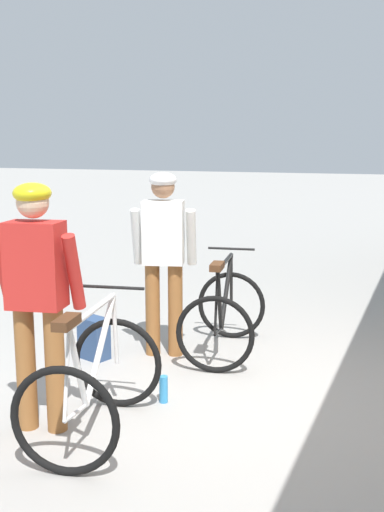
% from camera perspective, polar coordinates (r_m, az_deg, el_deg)
% --- Properties ---
extents(ground_plane, '(80.00, 80.00, 0.00)m').
position_cam_1_polar(ground_plane, '(5.02, 6.62, -13.24)').
color(ground_plane, '#A09E99').
extents(cyclist_near_in_white, '(0.66, 0.43, 1.76)m').
position_cam_1_polar(cyclist_near_in_white, '(5.70, -2.71, 0.79)').
color(cyclist_near_in_white, '#935B2D').
rests_on(cyclist_near_in_white, ground).
extents(cyclist_far_in_red, '(0.65, 0.39, 1.76)m').
position_cam_1_polar(cyclist_far_in_red, '(4.30, -14.45, -2.73)').
color(cyclist_far_in_red, '#935B2D').
rests_on(cyclist_far_in_red, ground).
extents(bicycle_near_black, '(0.89, 1.18, 0.99)m').
position_cam_1_polar(bicycle_near_black, '(5.86, 3.01, -5.51)').
color(bicycle_near_black, black).
rests_on(bicycle_near_black, ground).
extents(bicycle_far_white, '(0.90, 1.19, 0.99)m').
position_cam_1_polar(bicycle_far_white, '(4.29, -9.31, -11.72)').
color(bicycle_far_white, black).
rests_on(bicycle_far_white, ground).
extents(backpack_on_platform, '(0.32, 0.26, 0.40)m').
position_cam_1_polar(backpack_on_platform, '(5.87, -9.25, -7.66)').
color(backpack_on_platform, navy).
rests_on(backpack_on_platform, ground).
extents(water_bottle_near_the_bikes, '(0.07, 0.07, 0.22)m').
position_cam_1_polar(water_bottle_near_the_bikes, '(4.89, -2.70, -12.45)').
color(water_bottle_near_the_bikes, '#338CCC').
rests_on(water_bottle_near_the_bikes, ground).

